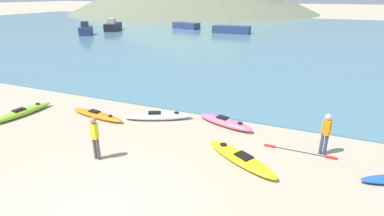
{
  "coord_description": "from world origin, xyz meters",
  "views": [
    {
      "loc": [
        5.47,
        -5.43,
        5.91
      ],
      "look_at": [
        -0.02,
        7.55,
        0.5
      ],
      "focal_mm": 28.0,
      "sensor_mm": 36.0,
      "label": 1
    }
  ],
  "objects_px": {
    "kayak_on_sand_5": "(158,116)",
    "moored_boat_1": "(166,17)",
    "kayak_on_sand_2": "(240,158)",
    "person_near_waterline": "(326,132)",
    "kayak_on_sand_0": "(97,115)",
    "moored_boat_2": "(86,30)",
    "moored_boat_0": "(113,26)",
    "kayak_on_sand_3": "(22,112)",
    "kayak_on_sand_4": "(225,122)",
    "moored_boat_3": "(231,29)",
    "person_near_foreground": "(95,136)",
    "loose_paddle": "(299,152)",
    "moored_boat_4": "(186,26)"
  },
  "relations": [
    {
      "from": "person_near_waterline",
      "to": "moored_boat_1",
      "type": "bearing_deg",
      "value": 122.68
    },
    {
      "from": "moored_boat_3",
      "to": "moored_boat_4",
      "type": "bearing_deg",
      "value": 161.61
    },
    {
      "from": "kayak_on_sand_0",
      "to": "moored_boat_2",
      "type": "relative_size",
      "value": 0.95
    },
    {
      "from": "kayak_on_sand_5",
      "to": "person_near_foreground",
      "type": "distance_m",
      "value": 4.36
    },
    {
      "from": "kayak_on_sand_4",
      "to": "person_near_waterline",
      "type": "height_order",
      "value": "person_near_waterline"
    },
    {
      "from": "person_near_waterline",
      "to": "moored_boat_0",
      "type": "bearing_deg",
      "value": 136.82
    },
    {
      "from": "kayak_on_sand_0",
      "to": "moored_boat_4",
      "type": "height_order",
      "value": "moored_boat_4"
    },
    {
      "from": "kayak_on_sand_0",
      "to": "kayak_on_sand_5",
      "type": "relative_size",
      "value": 1.03
    },
    {
      "from": "kayak_on_sand_5",
      "to": "moored_boat_1",
      "type": "distance_m",
      "value": 63.13
    },
    {
      "from": "person_near_waterline",
      "to": "moored_boat_1",
      "type": "distance_m",
      "value": 67.41
    },
    {
      "from": "moored_boat_0",
      "to": "person_near_waterline",
      "type": "bearing_deg",
      "value": -43.18
    },
    {
      "from": "moored_boat_2",
      "to": "moored_boat_4",
      "type": "distance_m",
      "value": 17.17
    },
    {
      "from": "kayak_on_sand_2",
      "to": "moored_boat_2",
      "type": "relative_size",
      "value": 0.93
    },
    {
      "from": "moored_boat_1",
      "to": "moored_boat_4",
      "type": "bearing_deg",
      "value": -53.72
    },
    {
      "from": "kayak_on_sand_2",
      "to": "kayak_on_sand_0",
      "type": "bearing_deg",
      "value": 170.1
    },
    {
      "from": "person_near_foreground",
      "to": "person_near_waterline",
      "type": "relative_size",
      "value": 1.01
    },
    {
      "from": "moored_boat_2",
      "to": "moored_boat_0",
      "type": "bearing_deg",
      "value": 88.51
    },
    {
      "from": "moored_boat_0",
      "to": "loose_paddle",
      "type": "height_order",
      "value": "moored_boat_0"
    },
    {
      "from": "person_near_foreground",
      "to": "loose_paddle",
      "type": "relative_size",
      "value": 0.61
    },
    {
      "from": "kayak_on_sand_0",
      "to": "loose_paddle",
      "type": "bearing_deg",
      "value": 1.61
    },
    {
      "from": "kayak_on_sand_2",
      "to": "moored_boat_3",
      "type": "height_order",
      "value": "moored_boat_3"
    },
    {
      "from": "person_near_waterline",
      "to": "moored_boat_1",
      "type": "height_order",
      "value": "person_near_waterline"
    },
    {
      "from": "kayak_on_sand_2",
      "to": "person_near_waterline",
      "type": "relative_size",
      "value": 1.97
    },
    {
      "from": "kayak_on_sand_5",
      "to": "person_near_waterline",
      "type": "distance_m",
      "value": 7.69
    },
    {
      "from": "moored_boat_1",
      "to": "moored_boat_4",
      "type": "relative_size",
      "value": 0.89
    },
    {
      "from": "moored_boat_3",
      "to": "moored_boat_4",
      "type": "distance_m",
      "value": 9.62
    },
    {
      "from": "kayak_on_sand_3",
      "to": "loose_paddle",
      "type": "height_order",
      "value": "kayak_on_sand_3"
    },
    {
      "from": "kayak_on_sand_5",
      "to": "moored_boat_1",
      "type": "bearing_deg",
      "value": 117.11
    },
    {
      "from": "kayak_on_sand_2",
      "to": "kayak_on_sand_4",
      "type": "bearing_deg",
      "value": 116.93
    },
    {
      "from": "kayak_on_sand_2",
      "to": "moored_boat_0",
      "type": "distance_m",
      "value": 44.74
    },
    {
      "from": "kayak_on_sand_0",
      "to": "person_near_foreground",
      "type": "relative_size",
      "value": 2.0
    },
    {
      "from": "kayak_on_sand_2",
      "to": "moored_boat_1",
      "type": "height_order",
      "value": "moored_boat_1"
    },
    {
      "from": "kayak_on_sand_3",
      "to": "kayak_on_sand_5",
      "type": "distance_m",
      "value": 7.09
    },
    {
      "from": "moored_boat_0",
      "to": "moored_boat_3",
      "type": "bearing_deg",
      "value": 12.18
    },
    {
      "from": "moored_boat_1",
      "to": "kayak_on_sand_0",
      "type": "bearing_deg",
      "value": -65.72
    },
    {
      "from": "kayak_on_sand_2",
      "to": "person_near_waterline",
      "type": "distance_m",
      "value": 3.45
    },
    {
      "from": "kayak_on_sand_0",
      "to": "person_near_waterline",
      "type": "distance_m",
      "value": 10.65
    },
    {
      "from": "moored_boat_4",
      "to": "loose_paddle",
      "type": "relative_size",
      "value": 1.88
    },
    {
      "from": "moored_boat_4",
      "to": "kayak_on_sand_0",
      "type": "bearing_deg",
      "value": -72.44
    },
    {
      "from": "kayak_on_sand_0",
      "to": "moored_boat_0",
      "type": "bearing_deg",
      "value": 125.54
    },
    {
      "from": "person_near_waterline",
      "to": "moored_boat_2",
      "type": "xyz_separation_m",
      "value": [
        -33.31,
        24.69,
        -0.21
      ]
    },
    {
      "from": "kayak_on_sand_2",
      "to": "kayak_on_sand_3",
      "type": "bearing_deg",
      "value": 179.55
    },
    {
      "from": "kayak_on_sand_5",
      "to": "moored_boat_1",
      "type": "relative_size",
      "value": 0.71
    },
    {
      "from": "moored_boat_2",
      "to": "kayak_on_sand_0",
      "type": "bearing_deg",
      "value": -47.91
    },
    {
      "from": "kayak_on_sand_0",
      "to": "kayak_on_sand_4",
      "type": "distance_m",
      "value": 6.48
    },
    {
      "from": "kayak_on_sand_3",
      "to": "moored_boat_0",
      "type": "bearing_deg",
      "value": 119.8
    },
    {
      "from": "kayak_on_sand_3",
      "to": "kayak_on_sand_4",
      "type": "distance_m",
      "value": 10.42
    },
    {
      "from": "kayak_on_sand_0",
      "to": "moored_boat_2",
      "type": "height_order",
      "value": "moored_boat_2"
    },
    {
      "from": "kayak_on_sand_4",
      "to": "moored_boat_3",
      "type": "relative_size",
      "value": 0.52
    },
    {
      "from": "moored_boat_0",
      "to": "kayak_on_sand_3",
      "type": "bearing_deg",
      "value": -60.2
    }
  ]
}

